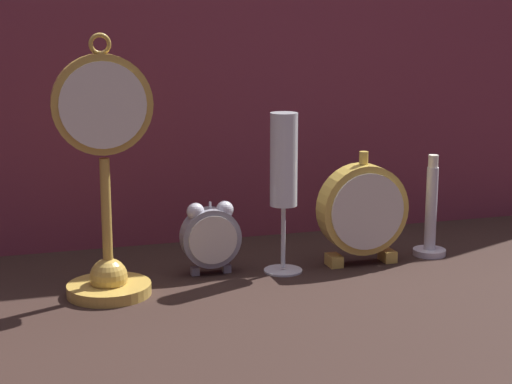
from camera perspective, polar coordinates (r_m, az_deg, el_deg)
name	(u,v)px	position (r m, az deg, el deg)	size (l,w,h in m)	color
ground_plane	(273,297)	(1.20, 1.13, -7.04)	(4.00, 4.00, 0.00)	black
fabric_backdrop_drape	(213,40)	(1.45, -2.91, 10.08)	(1.71, 0.01, 0.68)	brown
pocket_watch_on_stand	(106,195)	(1.19, -9.99, -0.20)	(0.14, 0.12, 0.36)	gold
alarm_clock_twin_bell	(211,234)	(1.28, -3.04, -2.84)	(0.09, 0.03, 0.11)	gray
mantel_clock_silver	(363,210)	(1.34, 7.12, -1.21)	(0.14, 0.04, 0.18)	gold
champagne_flute	(284,172)	(1.27, 1.86, 1.36)	(0.06, 0.06, 0.24)	silver
brass_candlestick	(431,221)	(1.41, 11.56, -1.91)	(0.05, 0.05, 0.17)	silver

